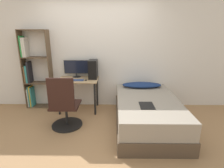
# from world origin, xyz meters

# --- Properties ---
(ground_plane) EXTENTS (14.00, 14.00, 0.00)m
(ground_plane) POSITION_xyz_m (0.00, 0.00, 0.00)
(ground_plane) COLOR #9E754C
(wall_back) EXTENTS (8.00, 0.05, 2.50)m
(wall_back) POSITION_xyz_m (0.00, 1.46, 1.25)
(wall_back) COLOR silver
(wall_back) RESTS_ON ground_plane
(desk) EXTENTS (0.90, 0.61, 0.75)m
(desk) POSITION_xyz_m (-0.43, 1.13, 0.62)
(desk) COLOR tan
(desk) RESTS_ON ground_plane
(bookshelf) EXTENTS (0.64, 0.25, 1.83)m
(bookshelf) POSITION_xyz_m (-1.53, 1.31, 0.89)
(bookshelf) COLOR brown
(bookshelf) RESTS_ON ground_plane
(office_chair) EXTENTS (0.59, 0.59, 1.02)m
(office_chair) POSITION_xyz_m (-0.54, 0.32, 0.38)
(office_chair) COLOR black
(office_chair) RESTS_ON ground_plane
(bed) EXTENTS (1.18, 1.99, 0.55)m
(bed) POSITION_xyz_m (1.02, 0.44, 0.27)
(bed) COLOR #4C3D2D
(bed) RESTS_ON ground_plane
(pillow) EXTENTS (0.89, 0.36, 0.11)m
(pillow) POSITION_xyz_m (1.02, 1.18, 0.60)
(pillow) COLOR navy
(pillow) RESTS_ON bed
(magazine) EXTENTS (0.24, 0.32, 0.01)m
(magazine) POSITION_xyz_m (0.95, 0.10, 0.55)
(magazine) COLOR black
(magazine) RESTS_ON bed
(monitor) EXTENTS (0.57, 0.19, 0.40)m
(monitor) POSITION_xyz_m (-0.50, 1.33, 0.97)
(monitor) COLOR black
(monitor) RESTS_ON desk
(keyboard) EXTENTS (0.44, 0.11, 0.02)m
(keyboard) POSITION_xyz_m (-0.50, 1.01, 0.76)
(keyboard) COLOR #33477A
(keyboard) RESTS_ON desk
(pc_tower) EXTENTS (0.19, 0.36, 0.42)m
(pc_tower) POSITION_xyz_m (-0.10, 1.24, 0.96)
(pc_tower) COLOR black
(pc_tower) RESTS_ON desk
(mouse) EXTENTS (0.06, 0.09, 0.02)m
(mouse) POSITION_xyz_m (-0.24, 1.01, 0.76)
(mouse) COLOR black
(mouse) RESTS_ON desk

